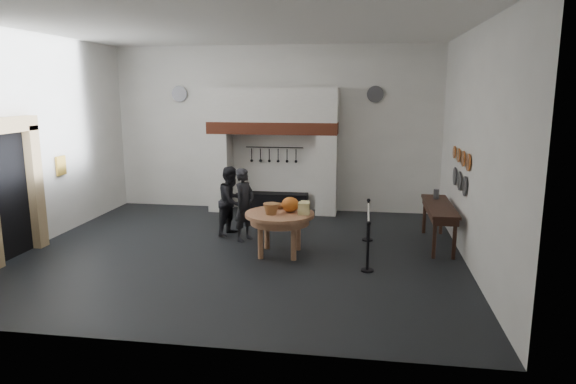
# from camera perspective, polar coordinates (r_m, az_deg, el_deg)

# --- Properties ---
(floor) EXTENTS (9.00, 8.00, 0.02)m
(floor) POSITION_cam_1_polar(r_m,az_deg,el_deg) (10.82, -5.17, -6.62)
(floor) COLOR black
(floor) RESTS_ON ground
(ceiling) EXTENTS (9.00, 8.00, 0.02)m
(ceiling) POSITION_cam_1_polar(r_m,az_deg,el_deg) (10.36, -5.63, 17.78)
(ceiling) COLOR silver
(ceiling) RESTS_ON wall_back
(wall_back) EXTENTS (9.00, 0.02, 4.50)m
(wall_back) POSITION_cam_1_polar(r_m,az_deg,el_deg) (14.25, -1.46, 7.01)
(wall_back) COLOR white
(wall_back) RESTS_ON floor
(wall_front) EXTENTS (9.00, 0.02, 4.50)m
(wall_front) POSITION_cam_1_polar(r_m,az_deg,el_deg) (6.58, -13.87, 1.54)
(wall_front) COLOR white
(wall_front) RESTS_ON floor
(wall_left) EXTENTS (0.02, 8.00, 4.50)m
(wall_left) POSITION_cam_1_polar(r_m,az_deg,el_deg) (12.25, -26.36, 5.12)
(wall_left) COLOR white
(wall_left) RESTS_ON floor
(wall_right) EXTENTS (0.02, 8.00, 4.50)m
(wall_right) POSITION_cam_1_polar(r_m,az_deg,el_deg) (10.24, 19.94, 4.61)
(wall_right) COLOR white
(wall_right) RESTS_ON floor
(chimney_pier_left) EXTENTS (0.55, 0.70, 2.15)m
(chimney_pier_left) POSITION_cam_1_polar(r_m,az_deg,el_deg) (14.38, -7.48, 2.25)
(chimney_pier_left) COLOR silver
(chimney_pier_left) RESTS_ON floor
(chimney_pier_right) EXTENTS (0.55, 0.70, 2.15)m
(chimney_pier_right) POSITION_cam_1_polar(r_m,az_deg,el_deg) (13.86, 4.32, 1.96)
(chimney_pier_right) COLOR silver
(chimney_pier_right) RESTS_ON floor
(hearth_brick_band) EXTENTS (3.50, 0.72, 0.32)m
(hearth_brick_band) POSITION_cam_1_polar(r_m,az_deg,el_deg) (13.90, -1.72, 7.15)
(hearth_brick_band) COLOR #9E442B
(hearth_brick_band) RESTS_ON chimney_pier_left
(chimney_hood) EXTENTS (3.50, 0.70, 0.90)m
(chimney_hood) POSITION_cam_1_polar(r_m,az_deg,el_deg) (13.87, -1.73, 9.66)
(chimney_hood) COLOR silver
(chimney_hood) RESTS_ON hearth_brick_band
(iron_range) EXTENTS (1.90, 0.45, 0.50)m
(iron_range) POSITION_cam_1_polar(r_m,az_deg,el_deg) (14.27, -1.62, -1.11)
(iron_range) COLOR black
(iron_range) RESTS_ON floor
(utensil_rail) EXTENTS (1.60, 0.02, 0.02)m
(utensil_rail) POSITION_cam_1_polar(r_m,az_deg,el_deg) (14.22, -1.51, 4.98)
(utensil_rail) COLOR black
(utensil_rail) RESTS_ON wall_back
(door_recess) EXTENTS (0.04, 1.10, 2.50)m
(door_recess) POSITION_cam_1_polar(r_m,az_deg,el_deg) (11.57, -28.60, -0.41)
(door_recess) COLOR black
(door_recess) RESTS_ON floor
(door_jamb_far) EXTENTS (0.22, 0.30, 2.60)m
(door_jamb_far) POSITION_cam_1_polar(r_m,az_deg,el_deg) (12.06, -26.30, 0.47)
(door_jamb_far) COLOR tan
(door_jamb_far) RESTS_ON floor
(door_lintel) EXTENTS (0.22, 1.70, 0.30)m
(door_lintel) POSITION_cam_1_polar(r_m,az_deg,el_deg) (11.34, -28.91, 6.51)
(door_lintel) COLOR tan
(door_lintel) RESTS_ON door_jamb_near
(wall_plaque) EXTENTS (0.05, 0.34, 0.44)m
(wall_plaque) POSITION_cam_1_polar(r_m,az_deg,el_deg) (12.95, -23.91, 2.70)
(wall_plaque) COLOR gold
(wall_plaque) RESTS_ON wall_left
(work_table) EXTENTS (1.47, 1.47, 0.07)m
(work_table) POSITION_cam_1_polar(r_m,az_deg,el_deg) (10.40, -0.92, -2.51)
(work_table) COLOR #AB7550
(work_table) RESTS_ON floor
(pumpkin) EXTENTS (0.36, 0.36, 0.31)m
(pumpkin) POSITION_cam_1_polar(r_m,az_deg,el_deg) (10.42, 0.25, -1.40)
(pumpkin) COLOR #C7671C
(pumpkin) RESTS_ON work_table
(cheese_block_big) EXTENTS (0.22, 0.22, 0.24)m
(cheese_block_big) POSITION_cam_1_polar(r_m,az_deg,el_deg) (10.24, 1.79, -1.83)
(cheese_block_big) COLOR #D1C37D
(cheese_block_big) RESTS_ON work_table
(cheese_block_small) EXTENTS (0.18, 0.18, 0.20)m
(cheese_block_small) POSITION_cam_1_polar(r_m,az_deg,el_deg) (10.54, 1.88, -1.57)
(cheese_block_small) COLOR #D4C77F
(cheese_block_small) RESTS_ON work_table
(wicker_basket) EXTENTS (0.33, 0.33, 0.22)m
(wicker_basket) POSITION_cam_1_polar(r_m,az_deg,el_deg) (10.25, -1.89, -1.89)
(wicker_basket) COLOR #A1623B
(wicker_basket) RESTS_ON work_table
(bread_loaf) EXTENTS (0.31, 0.18, 0.13)m
(bread_loaf) POSITION_cam_1_polar(r_m,az_deg,el_deg) (10.73, -1.14, -1.52)
(bread_loaf) COLOR #996636
(bread_loaf) RESTS_ON work_table
(visitor_near) EXTENTS (0.59, 0.70, 1.63)m
(visitor_near) POSITION_cam_1_polar(r_m,az_deg,el_deg) (11.42, -4.87, -1.40)
(visitor_near) COLOR black
(visitor_near) RESTS_ON floor
(visitor_far) EXTENTS (0.82, 0.93, 1.60)m
(visitor_far) POSITION_cam_1_polar(r_m,az_deg,el_deg) (11.90, -6.29, -0.98)
(visitor_far) COLOR black
(visitor_far) RESTS_ON floor
(side_table) EXTENTS (0.55, 2.20, 0.06)m
(side_table) POSITION_cam_1_polar(r_m,az_deg,el_deg) (11.47, 16.47, -1.51)
(side_table) COLOR #341C13
(side_table) RESTS_ON floor
(pewter_jug) EXTENTS (0.12, 0.12, 0.22)m
(pewter_jug) POSITION_cam_1_polar(r_m,az_deg,el_deg) (12.02, 16.14, -0.22)
(pewter_jug) COLOR #4B4C50
(pewter_jug) RESTS_ON side_table
(copper_pan_a) EXTENTS (0.03, 0.34, 0.34)m
(copper_pan_a) POSITION_cam_1_polar(r_m,az_deg,el_deg) (10.46, 19.41, 3.12)
(copper_pan_a) COLOR #C6662D
(copper_pan_a) RESTS_ON wall_right
(copper_pan_b) EXTENTS (0.03, 0.32, 0.32)m
(copper_pan_b) POSITION_cam_1_polar(r_m,az_deg,el_deg) (11.00, 18.89, 3.53)
(copper_pan_b) COLOR #C6662D
(copper_pan_b) RESTS_ON wall_right
(copper_pan_c) EXTENTS (0.03, 0.30, 0.30)m
(copper_pan_c) POSITION_cam_1_polar(r_m,az_deg,el_deg) (11.53, 18.43, 3.90)
(copper_pan_c) COLOR #C6662D
(copper_pan_c) RESTS_ON wall_right
(copper_pan_d) EXTENTS (0.03, 0.28, 0.28)m
(copper_pan_d) POSITION_cam_1_polar(r_m,az_deg,el_deg) (12.07, 18.00, 4.23)
(copper_pan_d) COLOR #C6662D
(copper_pan_d) RESTS_ON wall_right
(pewter_plate_left) EXTENTS (0.03, 0.40, 0.40)m
(pewter_plate_left) POSITION_cam_1_polar(r_m,az_deg,el_deg) (10.73, 19.04, 0.63)
(pewter_plate_left) COLOR #4C4C51
(pewter_plate_left) RESTS_ON wall_right
(pewter_plate_mid) EXTENTS (0.03, 0.40, 0.40)m
(pewter_plate_mid) POSITION_cam_1_polar(r_m,az_deg,el_deg) (11.31, 18.52, 1.19)
(pewter_plate_mid) COLOR #4C4C51
(pewter_plate_mid) RESTS_ON wall_right
(pewter_plate_right) EXTENTS (0.03, 0.40, 0.40)m
(pewter_plate_right) POSITION_cam_1_polar(r_m,az_deg,el_deg) (11.90, 18.04, 1.70)
(pewter_plate_right) COLOR #4C4C51
(pewter_plate_right) RESTS_ON wall_right
(pewter_plate_back_left) EXTENTS (0.44, 0.03, 0.44)m
(pewter_plate_back_left) POSITION_cam_1_polar(r_m,az_deg,el_deg) (14.89, -11.97, 10.62)
(pewter_plate_back_left) COLOR #4C4C51
(pewter_plate_back_left) RESTS_ON wall_back
(pewter_plate_back_right) EXTENTS (0.44, 0.03, 0.44)m
(pewter_plate_back_right) POSITION_cam_1_polar(r_m,az_deg,el_deg) (13.94, 9.67, 10.67)
(pewter_plate_back_right) COLOR #4C4C51
(pewter_plate_back_right) RESTS_ON wall_back
(barrier_post_near) EXTENTS (0.05, 0.05, 0.90)m
(barrier_post_near) POSITION_cam_1_polar(r_m,az_deg,el_deg) (9.65, 8.87, -6.16)
(barrier_post_near) COLOR black
(barrier_post_near) RESTS_ON floor
(barrier_post_far) EXTENTS (0.05, 0.05, 0.90)m
(barrier_post_far) POSITION_cam_1_polar(r_m,az_deg,el_deg) (11.57, 8.87, -3.20)
(barrier_post_far) COLOR black
(barrier_post_far) RESTS_ON floor
(barrier_rope) EXTENTS (0.04, 2.00, 0.04)m
(barrier_rope) POSITION_cam_1_polar(r_m,az_deg,el_deg) (10.51, 8.94, -2.45)
(barrier_rope) COLOR white
(barrier_rope) RESTS_ON barrier_post_near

